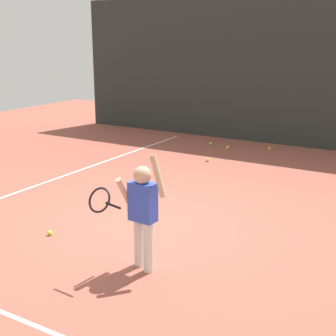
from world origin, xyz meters
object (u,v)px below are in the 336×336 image
at_px(tennis_player, 141,208).
at_px(tennis_ball_7, 50,233).
at_px(tennis_ball_3, 227,147).
at_px(tennis_ball_1, 210,144).
at_px(tennis_ball_4, 269,149).
at_px(tennis_ball_0, 208,160).

bearing_deg(tennis_player, tennis_ball_7, 178.27).
xyz_separation_m(tennis_player, tennis_ball_3, (-1.61, 6.03, -0.69)).
height_order(tennis_ball_1, tennis_ball_3, same).
bearing_deg(tennis_player, tennis_ball_3, 108.83).
xyz_separation_m(tennis_player, tennis_ball_1, (-2.13, 6.19, -0.69)).
bearing_deg(tennis_ball_4, tennis_ball_7, -97.88).
relative_size(tennis_ball_0, tennis_ball_1, 1.00).
relative_size(tennis_ball_0, tennis_ball_7, 1.00).
height_order(tennis_ball_1, tennis_ball_7, same).
bearing_deg(tennis_ball_1, tennis_ball_3, -16.79).
xyz_separation_m(tennis_player, tennis_ball_4, (-0.71, 6.39, -0.69)).
bearing_deg(tennis_ball_0, tennis_ball_4, 65.16).
distance_m(tennis_player, tennis_ball_4, 6.46).
bearing_deg(tennis_ball_7, tennis_ball_0, 88.86).
relative_size(tennis_ball_0, tennis_ball_3, 1.00).
relative_size(tennis_player, tennis_ball_1, 20.46).
height_order(tennis_player, tennis_ball_4, tennis_player).
relative_size(tennis_player, tennis_ball_4, 20.46).
height_order(tennis_ball_1, tennis_ball_4, same).
bearing_deg(tennis_ball_0, tennis_player, -72.58).
relative_size(tennis_ball_3, tennis_ball_7, 1.00).
xyz_separation_m(tennis_ball_1, tennis_ball_3, (0.52, -0.16, 0.00)).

